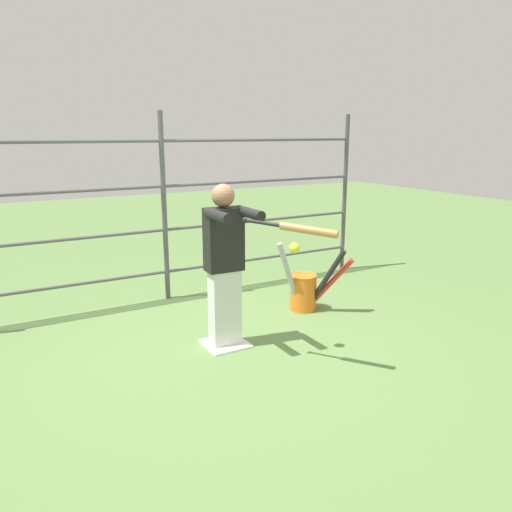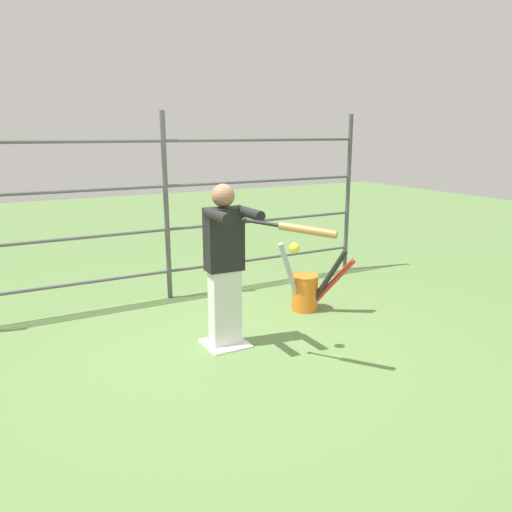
{
  "view_description": "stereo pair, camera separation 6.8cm",
  "coord_description": "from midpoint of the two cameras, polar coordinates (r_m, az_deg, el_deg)",
  "views": [
    {
      "loc": [
        1.95,
        4.03,
        2.0
      ],
      "look_at": [
        -0.24,
        0.18,
        0.89
      ],
      "focal_mm": 35.0,
      "sensor_mm": 36.0,
      "label": 1
    },
    {
      "loc": [
        1.89,
        4.06,
        2.0
      ],
      "look_at": [
        -0.24,
        0.18,
        0.89
      ],
      "focal_mm": 35.0,
      "sensor_mm": 36.0,
      "label": 2
    }
  ],
  "objects": [
    {
      "name": "fence_backstop",
      "position": [
        6.03,
        -9.9,
        5.41
      ],
      "size": [
        5.51,
        0.06,
        2.24
      ],
      "color": "#4C4C51",
      "rests_on": "ground"
    },
    {
      "name": "baseball_bat_swinging",
      "position": [
        4.0,
        5.45,
        3.1
      ],
      "size": [
        0.53,
        0.68,
        0.12
      ],
      "color": "black"
    },
    {
      "name": "bat_bucket",
      "position": [
        5.73,
        6.16,
        -3.89
      ],
      "size": [
        0.82,
        0.55,
        0.84
      ],
      "color": "orange",
      "rests_on": "ground"
    },
    {
      "name": "ground_plane",
      "position": [
        4.9,
        -3.1,
        -10.05
      ],
      "size": [
        24.0,
        24.0,
        0.0
      ],
      "primitive_type": "plane",
      "color": "#608447"
    },
    {
      "name": "home_plate",
      "position": [
        4.9,
        -3.1,
        -9.94
      ],
      "size": [
        0.4,
        0.4,
        0.02
      ],
      "color": "white",
      "rests_on": "ground"
    },
    {
      "name": "batter",
      "position": [
        4.61,
        -3.15,
        -0.58
      ],
      "size": [
        0.4,
        0.53,
        1.55
      ],
      "color": "silver",
      "rests_on": "ground"
    },
    {
      "name": "softball_in_flight",
      "position": [
        4.43,
        4.83,
        0.92
      ],
      "size": [
        0.1,
        0.1,
        0.1
      ],
      "color": "yellow"
    }
  ]
}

